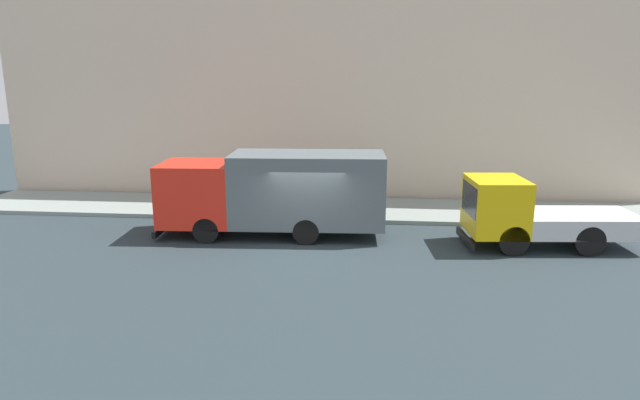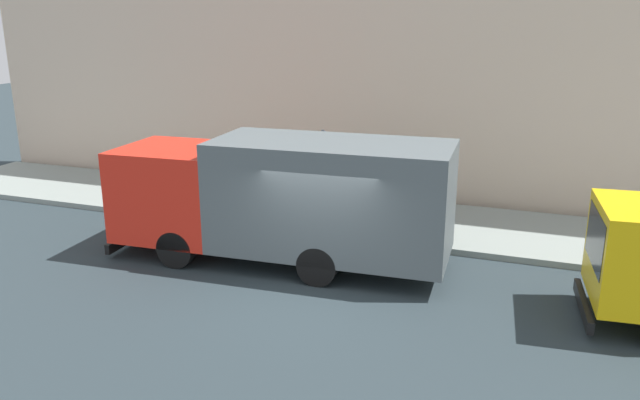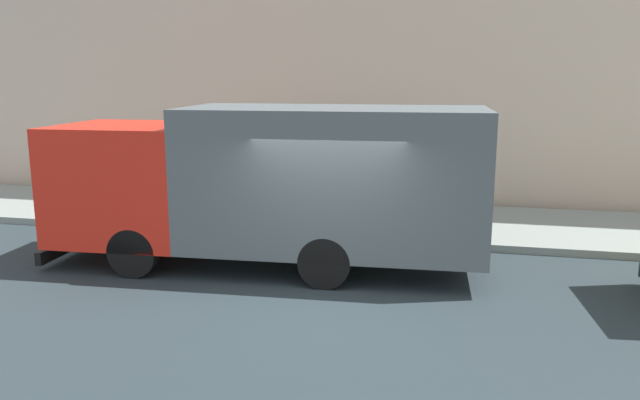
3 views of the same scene
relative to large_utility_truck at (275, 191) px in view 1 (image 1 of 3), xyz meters
name	(u,v)px [view 1 (image 1 of 3)]	position (x,y,z in m)	size (l,w,h in m)	color
ground	(307,246)	(-1.24, -1.28, -1.62)	(80.00, 80.00, 0.00)	#273337
sidewalk	(321,209)	(3.69, -1.28, -1.54)	(3.84, 30.00, 0.16)	gray
building_facade	(326,70)	(6.11, -1.28, 4.13)	(0.50, 30.00, 11.50)	beige
large_utility_truck	(275,191)	(0.00, 0.00, 0.00)	(2.76, 8.05, 2.95)	red
small_flatbed_truck	(531,215)	(-0.50, -8.68, -0.53)	(2.61, 5.78, 2.31)	yellow
pedestrian_walking	(290,190)	(2.83, -0.08, -0.59)	(0.39, 0.39, 1.65)	brown
pedestrian_standing	(336,185)	(4.22, -1.87, -0.60)	(0.51, 0.51, 1.64)	#534F43
traffic_cone_orange	(171,202)	(2.37, 4.73, -1.08)	(0.52, 0.52, 0.75)	orange
street_sign_post	(290,177)	(2.04, -0.24, 0.11)	(0.44, 0.08, 2.67)	#4C5156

